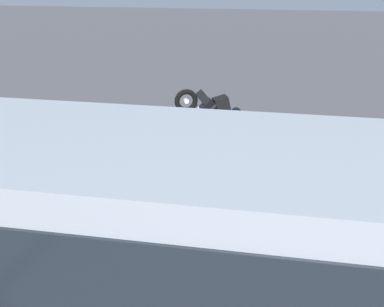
% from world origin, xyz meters
% --- Properties ---
extents(ground_plane, '(80.00, 80.00, 0.00)m').
position_xyz_m(ground_plane, '(0.00, 0.00, 0.00)').
color(ground_plane, '#424247').
extents(tour_bus, '(11.14, 3.02, 3.25)m').
position_xyz_m(tour_bus, '(1.12, 5.44, 1.65)').
color(tour_bus, '#8C939E').
rests_on(tour_bus, ground_plane).
extents(spectator_far_left, '(0.58, 0.35, 1.70)m').
position_xyz_m(spectator_far_left, '(-1.01, 2.42, 1.02)').
color(spectator_far_left, black).
rests_on(spectator_far_left, ground_plane).
extents(spectator_left, '(0.58, 0.36, 1.66)m').
position_xyz_m(spectator_left, '(0.00, 2.47, 0.98)').
color(spectator_left, black).
rests_on(spectator_left, ground_plane).
extents(spectator_centre, '(0.58, 0.35, 1.65)m').
position_xyz_m(spectator_centre, '(0.89, 2.58, 0.98)').
color(spectator_centre, '#473823').
rests_on(spectator_centre, ground_plane).
extents(spectator_right, '(0.57, 0.39, 1.65)m').
position_xyz_m(spectator_right, '(1.82, 2.55, 0.98)').
color(spectator_right, black).
rests_on(spectator_right, ground_plane).
extents(spectator_far_right, '(0.58, 0.36, 1.71)m').
position_xyz_m(spectator_far_right, '(2.75, 2.53, 1.01)').
color(spectator_far_right, '#473823').
rests_on(spectator_far_right, ground_plane).
extents(parked_motorcycle_silver, '(2.05, 0.58, 0.99)m').
position_xyz_m(parked_motorcycle_silver, '(-2.17, 3.18, 0.48)').
color(parked_motorcycle_silver, black).
rests_on(parked_motorcycle_silver, ground_plane).
extents(parked_motorcycle_dark, '(2.05, 0.58, 0.99)m').
position_xyz_m(parked_motorcycle_dark, '(1.96, 3.45, 0.48)').
color(parked_motorcycle_dark, black).
rests_on(parked_motorcycle_dark, ground_plane).
extents(stunt_motorcycle, '(1.82, 1.01, 1.86)m').
position_xyz_m(stunt_motorcycle, '(0.84, -2.93, 1.05)').
color(stunt_motorcycle, black).
rests_on(stunt_motorcycle, ground_plane).
extents(traffic_cone, '(0.34, 0.34, 0.63)m').
position_xyz_m(traffic_cone, '(-0.42, -1.58, 0.30)').
color(traffic_cone, orange).
rests_on(traffic_cone, ground_plane).
extents(bay_line_b, '(0.20, 4.71, 0.01)m').
position_xyz_m(bay_line_b, '(-3.10, -1.50, 0.00)').
color(bay_line_b, white).
rests_on(bay_line_b, ground_plane).
extents(bay_line_c, '(0.19, 4.25, 0.01)m').
position_xyz_m(bay_line_c, '(-0.55, -1.50, 0.00)').
color(bay_line_c, white).
rests_on(bay_line_c, ground_plane).
extents(bay_line_d, '(0.21, 4.96, 0.01)m').
position_xyz_m(bay_line_d, '(2.00, -1.50, 0.00)').
color(bay_line_d, white).
rests_on(bay_line_d, ground_plane).
extents(bay_line_e, '(0.19, 4.06, 0.01)m').
position_xyz_m(bay_line_e, '(4.55, -1.50, 0.00)').
color(bay_line_e, white).
rests_on(bay_line_e, ground_plane).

